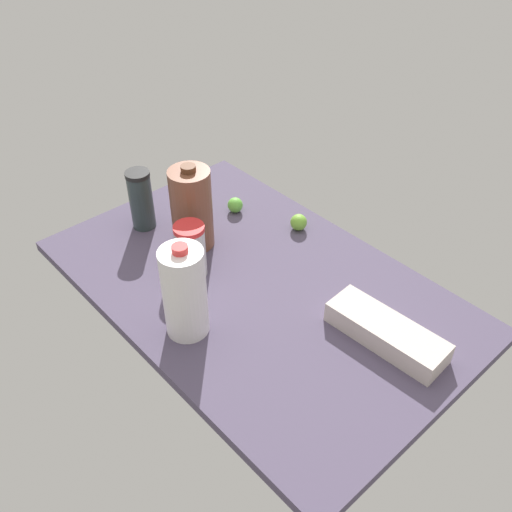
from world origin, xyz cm
name	(u,v)px	position (x,y,z in cm)	size (l,w,h in cm)	color
countertop	(256,287)	(0.00, 0.00, 1.50)	(120.00, 76.00, 3.00)	#4B4158
egg_carton	(386,332)	(38.16, 9.62, 6.00)	(31.45, 10.54, 6.00)	beige
chocolate_milk_jug	(192,208)	(-26.72, -1.50, 15.86)	(12.38, 12.38, 27.28)	brown
shaker_bottle	(141,200)	(-44.80, -7.79, 12.92)	(7.58, 7.58, 19.76)	#2C3939
milk_jug	(184,292)	(1.25, -24.89, 15.84)	(11.09, 11.09, 27.25)	white
tumbler_cup	(191,250)	(-15.63, -10.60, 11.42)	(8.74, 8.74, 16.77)	silver
lime_loose	(299,222)	(-10.22, 27.47, 5.65)	(5.29, 5.29, 5.29)	#70AC36
lime_near_front	(235,205)	(-31.26, 19.01, 5.53)	(5.06, 5.06, 5.06)	#5EB03C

